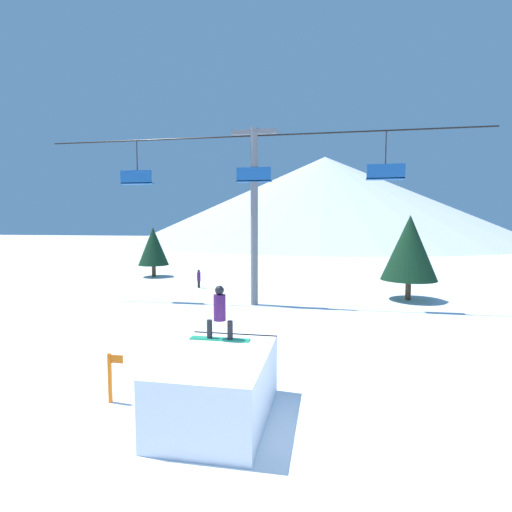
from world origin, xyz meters
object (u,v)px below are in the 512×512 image
snow_ramp (218,386)px  distant_skier (199,278)px  pine_tree_near (409,248)px  snowboarder (220,313)px  trail_marker (111,376)px

snow_ramp → distant_skier: (-6.18, 16.94, -0.07)m
distant_skier → pine_tree_near: bearing=-7.7°
snow_ramp → pine_tree_near: 16.79m
snow_ramp → snowboarder: size_ratio=2.24×
snowboarder → pine_tree_near: bearing=63.4°
snow_ramp → snowboarder: (-0.25, 1.07, 1.41)m
snowboarder → trail_marker: size_ratio=1.24×
snow_ramp → pine_tree_near: bearing=65.8°
trail_marker → distant_skier: 17.01m
snow_ramp → distant_skier: 18.03m
snowboarder → distant_skier: snowboarder is taller
snowboarder → trail_marker: snowboarder is taller
snowboarder → distant_skier: (-5.93, 15.87, -1.48)m
distant_skier → snow_ramp: bearing=-70.0°
pine_tree_near → distant_skier: pine_tree_near is taller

